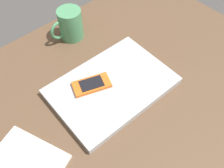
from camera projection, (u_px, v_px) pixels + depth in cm
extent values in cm
cube|color=brown|center=(97.00, 126.00, 61.73)|extent=(120.00, 80.00, 3.00)
cube|color=#B7BABC|center=(112.00, 86.00, 66.05)|extent=(32.19, 22.52, 1.95)
cube|color=orange|center=(92.00, 85.00, 64.61)|extent=(10.90, 8.02, 0.89)
cube|color=black|center=(92.00, 83.00, 64.20)|extent=(7.03, 5.71, 0.14)
cylinder|color=#4C9360|center=(71.00, 24.00, 75.59)|extent=(7.29, 7.29, 9.66)
torus|color=#4C9360|center=(60.00, 30.00, 73.96)|extent=(6.31, 0.90, 6.31)
cube|color=white|center=(27.00, 162.00, 54.28)|extent=(16.35, 19.25, 0.80)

